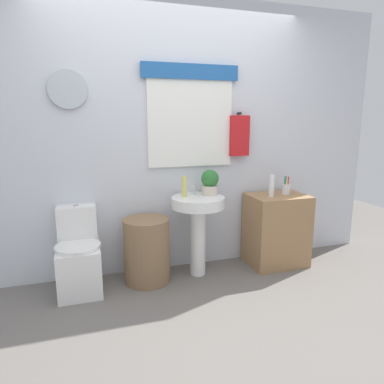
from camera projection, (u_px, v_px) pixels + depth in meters
name	position (u px, v px, depth m)	size (l,w,h in m)	color
ground_plane	(214.00, 324.00, 2.58)	(8.00, 8.00, 0.00)	slate
back_wall	(174.00, 138.00, 3.38)	(4.40, 0.18, 2.60)	silver
toilet	(79.00, 258.00, 3.06)	(0.38, 0.51, 0.75)	white
laundry_hamper	(147.00, 250.00, 3.21)	(0.42, 0.42, 0.60)	#846647
pedestal_sink	(198.00, 217.00, 3.30)	(0.50, 0.50, 0.77)	white
faucet	(194.00, 189.00, 3.36)	(0.03, 0.03, 0.10)	silver
wooden_cabinet	(276.00, 230.00, 3.59)	(0.58, 0.44, 0.74)	#9E754C
soap_bottle	(184.00, 187.00, 3.25)	(0.05, 0.05, 0.20)	#DBD166
potted_plant	(210.00, 182.00, 3.33)	(0.17, 0.17, 0.24)	beige
lotion_bottle	(272.00, 186.00, 3.43)	(0.05, 0.05, 0.22)	white
toothbrush_cup	(286.00, 189.00, 3.56)	(0.08, 0.08, 0.19)	silver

